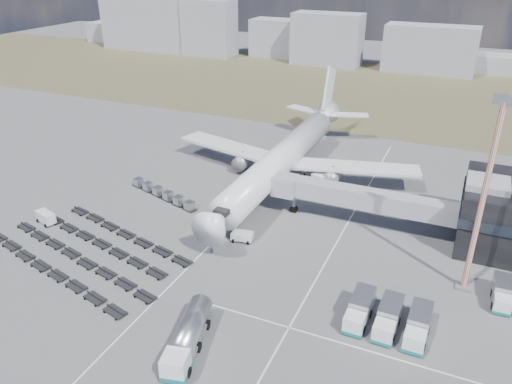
% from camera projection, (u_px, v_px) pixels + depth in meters
% --- Properties ---
extents(ground, '(420.00, 420.00, 0.00)m').
position_uv_depth(ground, '(206.00, 264.00, 73.53)').
color(ground, '#565659').
rests_on(ground, ground).
extents(grass_strip, '(420.00, 90.00, 0.01)m').
position_uv_depth(grass_strip, '(369.00, 90.00, 163.93)').
color(grass_strip, '#4E4B2F').
rests_on(grass_strip, ground).
extents(lane_markings, '(47.12, 110.00, 0.01)m').
position_uv_depth(lane_markings, '(275.00, 268.00, 72.44)').
color(lane_markings, silver).
rests_on(lane_markings, ground).
extents(jet_bridge, '(30.30, 3.80, 7.05)m').
position_uv_depth(jet_bridge, '(350.00, 196.00, 82.31)').
color(jet_bridge, '#939399').
rests_on(jet_bridge, ground).
extents(airliner, '(51.59, 64.53, 17.62)m').
position_uv_depth(airliner, '(285.00, 156.00, 97.82)').
color(airliner, white).
rests_on(airliner, ground).
extents(skyline, '(295.30, 24.75, 24.04)m').
position_uv_depth(skyline, '(382.00, 43.00, 190.78)').
color(skyline, '#9697A4').
rests_on(skyline, ground).
extents(fuel_tanker, '(5.32, 11.64, 3.65)m').
position_uv_depth(fuel_tanker, '(188.00, 336.00, 57.13)').
color(fuel_tanker, white).
rests_on(fuel_tanker, ground).
extents(pushback_tug, '(3.66, 2.46, 1.51)m').
position_uv_depth(pushback_tug, '(242.00, 237.00, 79.02)').
color(pushback_tug, white).
rests_on(pushback_tug, ground).
extents(utility_van, '(4.12, 2.76, 2.06)m').
position_uv_depth(utility_van, '(46.00, 218.00, 84.05)').
color(utility_van, white).
rests_on(utility_van, ground).
extents(catering_truck, '(4.35, 7.02, 3.00)m').
position_uv_depth(catering_truck, '(326.00, 179.00, 97.16)').
color(catering_truck, white).
rests_on(catering_truck, ground).
extents(service_trucks_near, '(9.68, 7.41, 2.90)m').
position_uv_depth(service_trucks_near, '(388.00, 318.00, 60.40)').
color(service_trucks_near, white).
rests_on(service_trucks_near, ground).
extents(uld_row, '(16.89, 6.66, 1.57)m').
position_uv_depth(uld_row, '(163.00, 193.00, 92.61)').
color(uld_row, black).
rests_on(uld_row, ground).
extents(baggage_dollies, '(34.46, 22.16, 0.76)m').
position_uv_depth(baggage_dollies, '(87.00, 251.00, 76.06)').
color(baggage_dollies, black).
rests_on(baggage_dollies, ground).
extents(floodlight_mast, '(2.57, 2.08, 26.94)m').
position_uv_depth(floodlight_mast, '(483.00, 200.00, 62.51)').
color(floodlight_mast, '#B7401D').
rests_on(floodlight_mast, ground).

